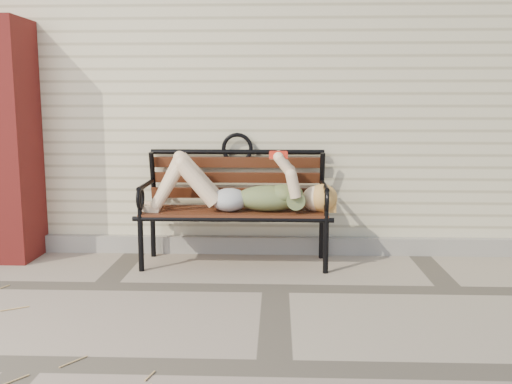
{
  "coord_description": "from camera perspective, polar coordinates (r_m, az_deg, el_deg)",
  "views": [
    {
      "loc": [
        0.01,
        -3.93,
        1.31
      ],
      "look_at": [
        -0.16,
        0.4,
        0.64
      ],
      "focal_mm": 40.0,
      "sensor_mm": 36.0,
      "label": 1
    }
  ],
  "objects": [
    {
      "name": "house_wall",
      "position": [
        6.94,
        2.14,
        10.38
      ],
      "size": [
        8.0,
        4.0,
        3.0
      ],
      "primitive_type": "cube",
      "color": "beige",
      "rests_on": "ground"
    },
    {
      "name": "ground",
      "position": [
        4.15,
        1.97,
        -9.61
      ],
      "size": [
        80.0,
        80.0,
        0.0
      ],
      "primitive_type": "plane",
      "color": "gray",
      "rests_on": "ground"
    },
    {
      "name": "foundation_strip",
      "position": [
        5.06,
        2.02,
        -5.33
      ],
      "size": [
        8.0,
        0.1,
        0.15
      ],
      "primitive_type": "cube",
      "color": "gray",
      "rests_on": "ground"
    },
    {
      "name": "reading_woman",
      "position": [
        4.58,
        -2.01,
        0.32
      ],
      "size": [
        1.55,
        0.35,
        0.49
      ],
      "color": "#0A3C4B",
      "rests_on": "ground"
    },
    {
      "name": "garden_bench",
      "position": [
        4.71,
        -2.06,
        0.12
      ],
      "size": [
        1.65,
        0.66,
        1.07
      ],
      "color": "black",
      "rests_on": "ground"
    },
    {
      "name": "brick_pillar",
      "position": [
        5.23,
        -24.1,
        4.65
      ],
      "size": [
        0.5,
        0.5,
        2.0
      ],
      "primitive_type": "cube",
      "color": "maroon",
      "rests_on": "ground"
    }
  ]
}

